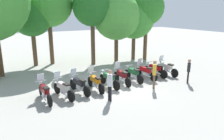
% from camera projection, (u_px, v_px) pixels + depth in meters
% --- Properties ---
extents(ground_plane, '(80.00, 80.00, 0.00)m').
position_uv_depth(ground_plane, '(116.00, 85.00, 13.84)').
color(ground_plane, '#9E9B93').
extents(motorcycle_0, '(0.62, 2.19, 1.37)m').
position_uv_depth(motorcycle_0, '(45.00, 92.00, 11.26)').
color(motorcycle_0, black).
rests_on(motorcycle_0, ground_plane).
extents(motorcycle_1, '(0.69, 2.17, 1.37)m').
position_uv_depth(motorcycle_1, '(63.00, 88.00, 11.76)').
color(motorcycle_1, black).
rests_on(motorcycle_1, ground_plane).
extents(motorcycle_2, '(0.63, 2.18, 1.37)m').
position_uv_depth(motorcycle_2, '(79.00, 84.00, 12.41)').
color(motorcycle_2, black).
rests_on(motorcycle_2, ground_plane).
extents(motorcycle_3, '(0.62, 2.19, 1.37)m').
position_uv_depth(motorcycle_3, '(95.00, 82.00, 12.87)').
color(motorcycle_3, black).
rests_on(motorcycle_3, ground_plane).
extents(motorcycle_4, '(0.62, 2.19, 0.99)m').
position_uv_depth(motorcycle_4, '(109.00, 79.00, 13.45)').
color(motorcycle_4, black).
rests_on(motorcycle_4, ground_plane).
extents(motorcycle_5, '(0.62, 2.19, 1.37)m').
position_uv_depth(motorcycle_5, '(122.00, 76.00, 14.02)').
color(motorcycle_5, black).
rests_on(motorcycle_5, ground_plane).
extents(motorcycle_6, '(0.62, 2.19, 0.99)m').
position_uv_depth(motorcycle_6, '(133.00, 74.00, 14.59)').
color(motorcycle_6, black).
rests_on(motorcycle_6, ground_plane).
extents(motorcycle_7, '(0.62, 2.19, 1.37)m').
position_uv_depth(motorcycle_7, '(145.00, 72.00, 15.06)').
color(motorcycle_7, black).
rests_on(motorcycle_7, ground_plane).
extents(motorcycle_8, '(0.62, 2.18, 0.99)m').
position_uv_depth(motorcycle_8, '(155.00, 69.00, 15.67)').
color(motorcycle_8, black).
rests_on(motorcycle_8, ground_plane).
extents(motorcycle_9, '(0.62, 2.19, 1.37)m').
position_uv_depth(motorcycle_9, '(167.00, 68.00, 16.04)').
color(motorcycle_9, black).
rests_on(motorcycle_9, ground_plane).
extents(person_0, '(0.32, 0.38, 1.76)m').
position_uv_depth(person_0, '(154.00, 72.00, 13.02)').
color(person_0, brown).
rests_on(person_0, ground_plane).
extents(person_1, '(0.23, 0.40, 1.71)m').
position_uv_depth(person_1, '(110.00, 83.00, 11.17)').
color(person_1, black).
rests_on(person_1, ground_plane).
extents(person_2, '(0.36, 0.31, 1.62)m').
position_uv_depth(person_2, '(189.00, 69.00, 14.04)').
color(person_2, black).
rests_on(person_2, ground_plane).
extents(tree_2, '(3.36, 3.36, 5.90)m').
position_uv_depth(tree_2, '(31.00, 16.00, 17.81)').
color(tree_2, brown).
rests_on(tree_2, ground_plane).
extents(tree_3, '(4.21, 4.21, 7.47)m').
position_uv_depth(tree_3, '(48.00, 2.00, 18.21)').
color(tree_3, brown).
rests_on(tree_3, ground_plane).
extents(tree_4, '(3.31, 3.31, 6.64)m').
position_uv_depth(tree_4, '(92.00, 7.00, 18.08)').
color(tree_4, brown).
rests_on(tree_4, ground_plane).
extents(tree_5, '(4.27, 4.27, 6.32)m').
position_uv_depth(tree_5, '(116.00, 16.00, 19.26)').
color(tree_5, brown).
rests_on(tree_5, ground_plane).
extents(tree_6, '(3.84, 3.84, 5.86)m').
position_uv_depth(tree_6, '(134.00, 19.00, 20.49)').
color(tree_6, brown).
rests_on(tree_6, ground_plane).
extents(tree_7, '(3.29, 3.29, 6.59)m').
position_uv_depth(tree_7, '(147.00, 8.00, 20.09)').
color(tree_7, brown).
rests_on(tree_7, ground_plane).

